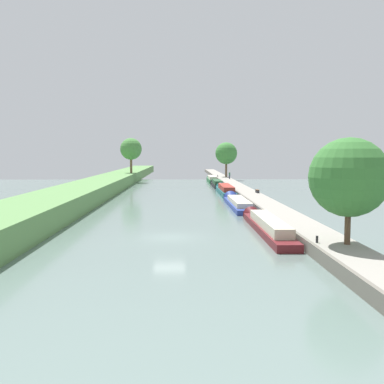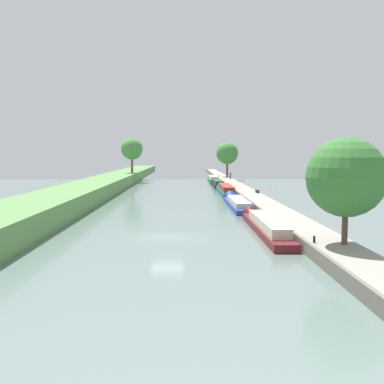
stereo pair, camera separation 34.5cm
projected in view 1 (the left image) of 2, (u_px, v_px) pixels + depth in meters
The scene contains 16 objects.
ground_plane at pixel (169, 237), 35.76m from camera, with size 160.00×160.00×0.00m, color slate.
left_grassy_bank at pixel (4, 224), 35.39m from camera, with size 7.01×260.00×2.19m.
right_towpath at pixel (307, 231), 35.96m from camera, with size 3.06×260.00×0.83m.
stone_quay at pixel (287, 231), 35.92m from camera, with size 0.25×260.00×0.88m.
narrowboat_maroon at pixel (267, 225), 38.19m from camera, with size 1.81×17.03×1.91m.
narrowboat_blue at pixel (237, 203), 56.52m from camera, with size 2.15×16.57×2.04m.
narrowboat_teal at pixel (225, 190), 73.72m from camera, with size 2.07×16.41×2.15m.
narrowboat_black at pixel (217, 184), 89.87m from camera, with size 1.81×13.38×1.93m.
narrowboat_green at pixel (212, 179), 104.83m from camera, with size 1.83×14.03×1.95m.
tree_rightbank_near at pixel (349, 177), 28.41m from camera, with size 5.04×5.04×6.81m.
tree_rightbank_midnear at pixel (226, 153), 111.91m from camera, with size 5.43×5.43×8.55m.
tree_leftbank_downstream at pixel (131, 149), 102.87m from camera, with size 4.94×4.94×7.93m.
person_walking at pixel (230, 175), 102.52m from camera, with size 0.34×0.34×1.66m.
mooring_bollard_near at pixel (317, 239), 29.28m from camera, with size 0.16×0.16×0.45m.
mooring_bollard_far at pixel (218, 176), 111.50m from camera, with size 0.16×0.16×0.45m.
park_bench at pixel (257, 190), 66.45m from camera, with size 0.44×1.50×0.47m.
Camera 1 is at (1.05, -35.35, 6.62)m, focal length 42.19 mm.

